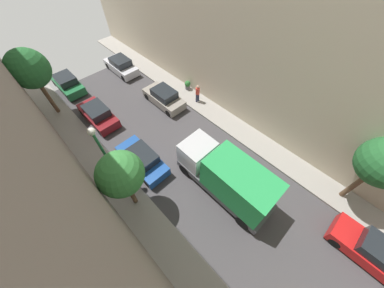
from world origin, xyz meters
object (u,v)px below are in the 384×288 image
Objects in this scene: parked_car_left_3 at (67,83)px; parked_car_right_2 at (164,97)px; pedestrian at (198,93)px; street_tree_0 at (121,174)px; parked_car_left_2 at (98,114)px; parked_car_right_3 at (121,66)px; parked_car_right_1 at (375,253)px; parked_car_left_1 at (142,160)px; street_tree_2 at (29,69)px; potted_plant_0 at (188,85)px; lamp_post at (101,148)px; delivery_truck at (228,178)px.

parked_car_left_3 and parked_car_right_2 have the same top height.
street_tree_0 reaches higher than pedestrian.
parked_car_right_3 is at bearing 42.32° from parked_car_left_2.
parked_car_left_3 is at bearing 90.00° from parked_car_left_2.
pedestrian reaches higher than parked_car_right_1.
parked_car_left_1 is at bearing 111.72° from parked_car_right_1.
parked_car_left_2 is 5.51m from street_tree_2.
parked_car_left_3 is 1.00× the size of parked_car_right_2.
parked_car_left_1 is at bearing -164.65° from pedestrian.
street_tree_2 is 6.44× the size of potted_plant_0.
parked_car_right_3 is 8.53m from street_tree_2.
pedestrian reaches higher than parked_car_right_3.
parked_car_left_2 is at bearing -90.00° from parked_car_left_3.
parked_car_right_2 is at bearing -90.00° from parked_car_right_3.
parked_car_left_3 is 4.89m from street_tree_2.
pedestrian is at bearing 81.62° from parked_car_right_1.
lamp_post reaches higher than pedestrian.
parked_car_right_2 is at bearing 26.45° from lamp_post.
pedestrian is (2.31, -2.00, 0.35)m from parked_car_right_2.
parked_car_right_2 is 2.90m from potted_plant_0.
parked_car_left_2 is at bearing -58.05° from street_tree_2.
street_tree_0 is 2.46m from lamp_post.
parked_car_right_2 is at bearing 74.20° from delivery_truck.
parked_car_right_1 is 0.87× the size of street_tree_0.
delivery_truck reaches higher than potted_plant_0.
parked_car_left_2 is 8.79m from pedestrian.
parked_car_right_1 is 1.00× the size of parked_car_right_3.
street_tree_0 is at bearing 122.73° from parked_car_right_1.
lamp_post is at bearing -153.55° from parked_car_right_2.
parked_car_left_2 is 0.74× the size of street_tree_2.
lamp_post is at bearing 86.30° from street_tree_0.
parked_car_left_2 is 7.30m from parked_car_right_3.
lamp_post reaches higher than parked_car_right_1.
parked_car_left_3 is 4.75× the size of potted_plant_0.
street_tree_2 is (-7.59, 5.71, 3.63)m from parked_car_right_2.
delivery_truck reaches higher than parked_car_right_1.
parked_car_right_1 is 17.85m from potted_plant_0.
delivery_truck is at bearing -72.22° from street_tree_2.
potted_plant_0 is (0.59, 1.94, -0.45)m from pedestrian.
lamp_post is (-4.60, 5.91, 1.67)m from delivery_truck.
street_tree_0 is (-7.46, 11.60, 3.00)m from parked_car_right_1.
street_tree_0 is (-2.06, -1.95, 3.00)m from parked_car_left_1.
parked_car_left_1 and parked_car_right_3 have the same top height.
delivery_truck is at bearing -99.21° from parked_car_right_3.
parked_car_left_2 is 6.72m from lamp_post.
parked_car_left_3 is at bearing 123.53° from parked_car_right_2.
lamp_post is at bearing -170.36° from pedestrian.
street_tree_0 is at bearing -157.38° from pedestrian.
parked_car_right_1 is 2.44× the size of pedestrian.
parked_car_left_1 is 1.00× the size of parked_car_right_1.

